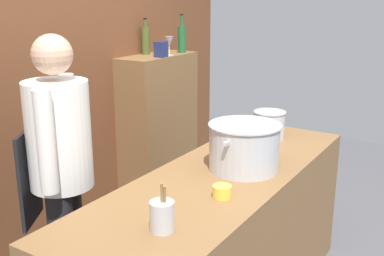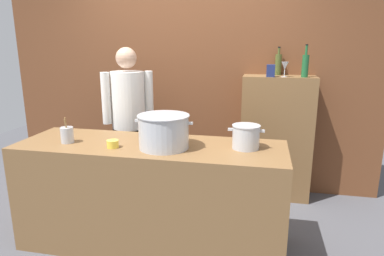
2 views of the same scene
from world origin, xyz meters
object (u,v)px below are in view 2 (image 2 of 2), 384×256
(wine_bottle_olive, at_px, (278,64))
(spice_tin_navy, at_px, (271,71))
(utensil_crock, at_px, (67,135))
(wine_glass_short, at_px, (285,66))
(stockpot_small, at_px, (246,137))
(stockpot_large, at_px, (164,132))
(chef, at_px, (129,116))
(butter_jar, at_px, (113,144))
(wine_bottle_green, at_px, (305,65))

(wine_bottle_olive, relative_size, spice_tin_navy, 2.40)
(utensil_crock, xyz_separation_m, wine_glass_short, (1.77, 1.19, 0.50))
(stockpot_small, xyz_separation_m, wine_bottle_olive, (0.26, 1.24, 0.48))
(stockpot_large, distance_m, utensil_crock, 0.82)
(wine_bottle_olive, bearing_deg, utensil_crock, -140.89)
(chef, distance_m, stockpot_small, 1.42)
(stockpot_large, bearing_deg, butter_jar, -168.79)
(chef, relative_size, butter_jar, 17.85)
(butter_jar, xyz_separation_m, wine_bottle_olive, (1.28, 1.44, 0.55))
(stockpot_small, height_order, wine_glass_short, wine_glass_short)
(chef, distance_m, wine_bottle_green, 1.87)
(utensil_crock, height_order, wine_bottle_green, wine_bottle_green)
(stockpot_small, relative_size, wine_bottle_olive, 0.94)
(wine_bottle_olive, bearing_deg, stockpot_large, -123.09)
(spice_tin_navy, bearing_deg, butter_jar, -134.47)
(chef, height_order, wine_bottle_green, wine_bottle_green)
(wine_bottle_green, bearing_deg, utensil_crock, -148.67)
(utensil_crock, distance_m, wine_glass_short, 2.19)
(spice_tin_navy, bearing_deg, stockpot_large, -125.12)
(stockpot_large, height_order, stockpot_small, stockpot_large)
(butter_jar, bearing_deg, spice_tin_navy, 45.53)
(chef, relative_size, utensil_crock, 7.78)
(utensil_crock, distance_m, spice_tin_navy, 2.06)
(utensil_crock, bearing_deg, chef, 76.07)
(stockpot_small, bearing_deg, utensil_crock, -174.26)
(utensil_crock, height_order, spice_tin_navy, spice_tin_navy)
(butter_jar, xyz_separation_m, spice_tin_navy, (1.20, 1.23, 0.49))
(butter_jar, distance_m, wine_bottle_green, 2.06)
(chef, height_order, spice_tin_navy, chef)
(chef, relative_size, stockpot_small, 5.88)
(wine_bottle_green, bearing_deg, spice_tin_navy, -176.59)
(utensil_crock, xyz_separation_m, wine_bottle_olive, (1.71, 1.39, 0.51))
(stockpot_small, xyz_separation_m, utensil_crock, (-1.45, -0.15, -0.03))
(wine_bottle_green, bearing_deg, stockpot_large, -134.39)
(wine_bottle_green, distance_m, wine_glass_short, 0.20)
(stockpot_small, relative_size, butter_jar, 3.04)
(chef, distance_m, spice_tin_navy, 1.54)
(butter_jar, bearing_deg, stockpot_small, 10.85)
(chef, bearing_deg, utensil_crock, 43.50)
(stockpot_small, distance_m, wine_bottle_green, 1.27)
(chef, xyz_separation_m, stockpot_large, (0.62, -0.80, 0.07))
(utensil_crock, bearing_deg, stockpot_large, 1.94)
(butter_jar, relative_size, wine_glass_short, 0.60)
(stockpot_small, bearing_deg, stockpot_large, -169.38)
(utensil_crock, distance_m, butter_jar, 0.43)
(wine_glass_short, bearing_deg, stockpot_small, -106.89)
(stockpot_small, height_order, spice_tin_navy, spice_tin_navy)
(stockpot_large, height_order, butter_jar, stockpot_large)
(butter_jar, bearing_deg, chef, 104.08)
(utensil_crock, distance_m, wine_bottle_olive, 2.26)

